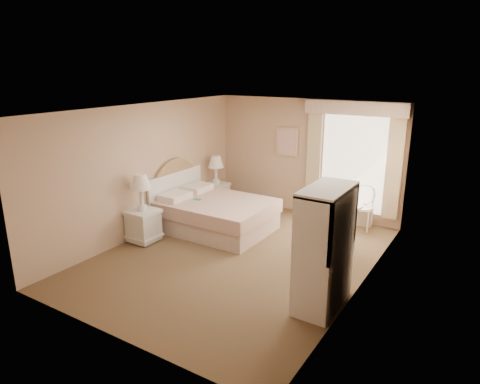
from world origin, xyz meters
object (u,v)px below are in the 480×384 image
Objects in this scene: nightstand_near at (143,217)px; cafe_chair at (363,203)px; bed at (213,212)px; armoire at (324,258)px; round_table at (341,217)px; nightstand_far at (216,189)px.

nightstand_near reaches higher than cafe_chair.
nightstand_near is 1.41× the size of cafe_chair.
bed is at bearing -150.17° from cafe_chair.
round_table is at bearing 103.31° from armoire.
nightstand_far is at bearing 143.65° from armoire.
nightstand_near reaches higher than round_table.
nightstand_near is 1.06× the size of nightstand_far.
nightstand_far is (-0.72, 1.16, 0.10)m from bed.
nightstand_near is at bearing -141.95° from cafe_chair.
armoire is at bearing -27.56° from bed.
nightstand_near is at bearing 174.79° from armoire.
cafe_chair is 0.54× the size of armoire.
nightstand_near reaches higher than nightstand_far.
nightstand_far reaches higher than cafe_chair.
bed is 1.77× the size of nightstand_far.
armoire reaches higher than round_table.
bed is 2.35× the size of cafe_chair.
round_table is (3.13, 1.87, 0.03)m from nightstand_near.
cafe_chair reaches higher than round_table.
nightstand_near is 2.35m from nightstand_far.
nightstand_near is 4.31m from cafe_chair.
bed reaches higher than nightstand_near.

